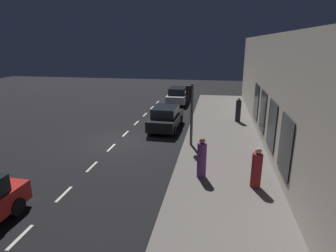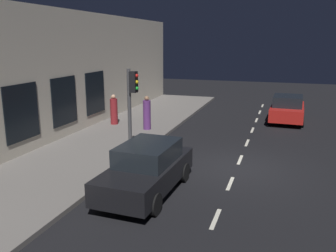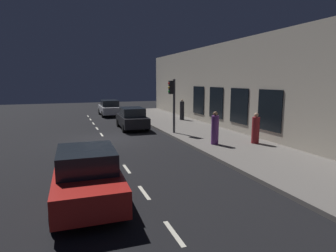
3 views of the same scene
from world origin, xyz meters
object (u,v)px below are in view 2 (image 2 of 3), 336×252
parked_car_2 (147,169)px  pedestrian_0 (147,114)px  pedestrian_2 (114,111)px  traffic_light (132,97)px  parked_car_1 (287,109)px

parked_car_2 → pedestrian_0: 7.71m
pedestrian_0 → pedestrian_2: bearing=-104.1°
traffic_light → parked_car_1: traffic_light is taller
parked_car_1 → pedestrian_0: bearing=-143.3°
parked_car_1 → traffic_light: bearing=-122.8°
parked_car_2 → pedestrian_0: (2.84, -7.16, 0.17)m
parked_car_1 → pedestrian_2: size_ratio=2.38×
parked_car_1 → pedestrian_2: bearing=-152.9°
parked_car_1 → pedestrian_0: 8.52m
parked_car_1 → pedestrian_2: pedestrian_2 is taller
traffic_light → pedestrian_0: bearing=-76.9°
parked_car_1 → pedestrian_0: (6.98, 4.87, 0.17)m
pedestrian_2 → parked_car_2: bearing=-169.8°
pedestrian_0 → parked_car_2: bearing=21.6°
parked_car_2 → pedestrian_2: (5.04, -7.71, 0.12)m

